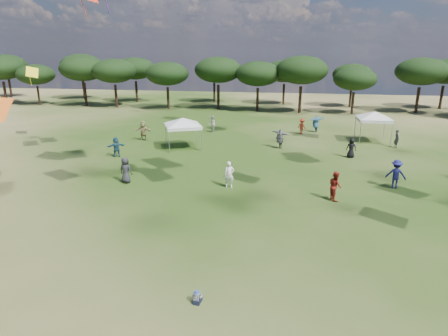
{
  "coord_description": "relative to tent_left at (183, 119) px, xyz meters",
  "views": [
    {
      "loc": [
        2.13,
        -8.11,
        7.98
      ],
      "look_at": [
        -0.4,
        6.0,
        3.53
      ],
      "focal_mm": 30.0,
      "sensor_mm": 36.0,
      "label": 1
    }
  ],
  "objects": [
    {
      "name": "tree_line",
      "position": [
        9.3,
        25.07,
        2.92
      ],
      "size": [
        108.78,
        17.63,
        7.77
      ],
      "color": "black",
      "rests_on": "ground"
    },
    {
      "name": "toddler",
      "position": [
        6.31,
        -20.26,
        -2.29
      ],
      "size": [
        0.34,
        0.38,
        0.5
      ],
      "rotation": [
        0.0,
        0.0,
        -0.1
      ],
      "color": "black",
      "rests_on": "ground"
    },
    {
      "name": "tent_left",
      "position": [
        0.0,
        0.0,
        0.0
      ],
      "size": [
        5.36,
        5.36,
        2.93
      ],
      "rotation": [
        0.0,
        0.0,
        0.42
      ],
      "color": "gray",
      "rests_on": "ground"
    },
    {
      "name": "festival_crowd",
      "position": [
        8.34,
        0.27,
        -1.65
      ],
      "size": [
        30.07,
        20.4,
        1.89
      ],
      "color": "navy",
      "rests_on": "ground"
    },
    {
      "name": "tent_right",
      "position": [
        16.54,
        5.37,
        0.18
      ],
      "size": [
        5.73,
        5.73,
        3.12
      ],
      "rotation": [
        0.0,
        0.0,
        0.02
      ],
      "color": "gray",
      "rests_on": "ground"
    }
  ]
}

